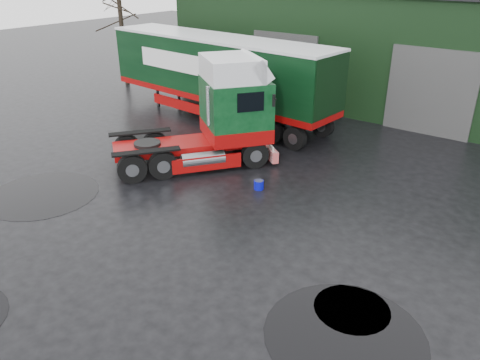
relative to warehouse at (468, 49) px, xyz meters
name	(u,v)px	position (x,y,z in m)	size (l,w,h in m)	color
ground	(201,250)	(-2.00, -20.00, -3.16)	(100.00, 100.00, 0.00)	black
warehouse	(468,49)	(0.00, 0.00, 0.00)	(32.40, 12.40, 6.30)	black
hero_tractor	(188,113)	(-6.50, -15.50, -1.01)	(2.93, 6.90, 4.28)	#0B3818
trailer_left	(218,78)	(-9.50, -10.00, -1.06)	(2.76, 13.49, 4.19)	silver
wash_bucket	(259,185)	(-2.92, -15.75, -2.99)	(0.36, 0.36, 0.33)	#070AA7
tree_left	(121,18)	(-19.00, -8.00, 1.09)	(4.40, 4.40, 8.50)	black
tree_back_a	(394,0)	(-8.00, 10.00, 1.59)	(4.40, 4.40, 9.50)	black
puddle_1	(352,308)	(2.56, -19.73, -3.15)	(1.82, 1.82, 0.01)	black
puddle_2	(43,194)	(-8.84, -20.72, -3.15)	(3.88, 3.88, 0.01)	black
puddle_4	(345,335)	(2.80, -20.64, -3.15)	(3.63, 3.63, 0.01)	black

